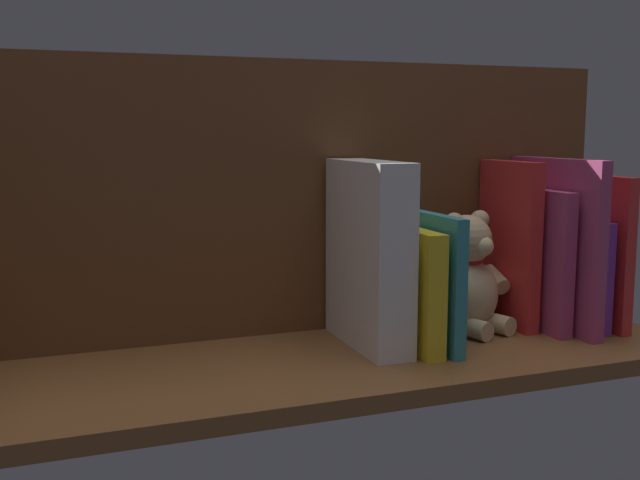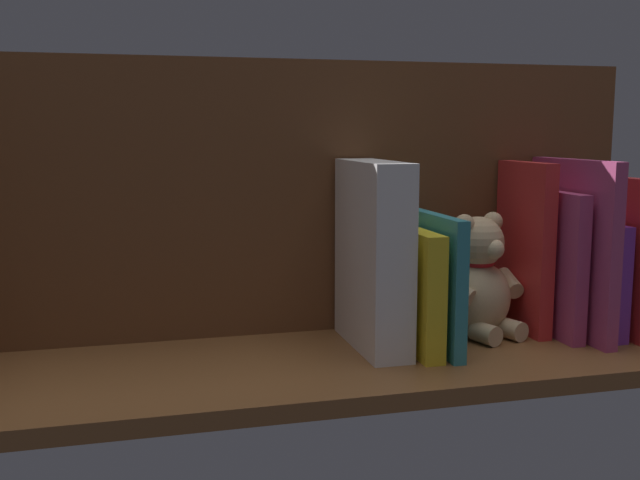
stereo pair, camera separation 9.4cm
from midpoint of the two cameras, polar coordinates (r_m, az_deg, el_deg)
ground_plane at (r=98.00cm, az=-2.79°, el=-9.57°), size 101.86×31.00×2.20cm
shelf_back_panel at (r=106.35cm, az=-5.05°, el=3.16°), size 101.86×1.50×38.89cm
book_0 at (r=118.07cm, az=17.55°, el=-0.67°), size 1.94×18.62×22.58cm
book_1 at (r=117.10cm, az=16.10°, el=-2.27°), size 2.93×17.57×16.19cm
book_2 at (r=113.47cm, az=15.29°, el=-0.29°), size 1.85×20.19×25.08cm
book_3 at (r=113.54cm, az=13.66°, el=-1.37°), size 2.02×17.03×20.61cm
book_4 at (r=113.20cm, az=11.96°, el=-0.31°), size 2.14×13.26×24.63cm
teddy_bear at (r=109.32cm, az=8.78°, el=-2.97°), size 13.59×13.22×17.57cm
book_5 at (r=102.98cm, az=5.33°, el=-2.86°), size 1.73×20.22×18.13cm
book_6 at (r=102.15cm, az=3.73°, el=-3.47°), size 2.72×19.67×16.24cm
dictionary_thick_white at (r=100.02cm, az=1.06°, el=-1.13°), size 5.42×18.23×25.12cm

